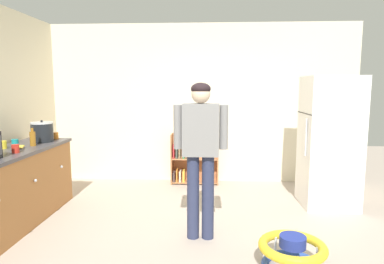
{
  "coord_description": "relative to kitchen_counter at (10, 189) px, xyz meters",
  "views": [
    {
      "loc": [
        0.13,
        -3.41,
        1.63
      ],
      "look_at": [
        -0.08,
        0.42,
        1.11
      ],
      "focal_mm": 31.08,
      "sensor_mm": 36.0,
      "label": 1
    }
  ],
  "objects": [
    {
      "name": "orange_cup",
      "position": [
        0.14,
        0.92,
        0.5
      ],
      "size": [
        0.08,
        0.08,
        0.09
      ],
      "primitive_type": "cylinder",
      "color": "orange",
      "rests_on": "kitchen_counter"
    },
    {
      "name": "baby_walker",
      "position": [
        3.07,
        -0.79,
        -0.29
      ],
      "size": [
        0.6,
        0.6,
        0.32
      ],
      "color": "#2D50B1",
      "rests_on": "ground"
    },
    {
      "name": "ground_plane",
      "position": [
        2.2,
        -0.22,
        -0.45
      ],
      "size": [
        12.0,
        12.0,
        0.0
      ],
      "primitive_type": "plane",
      "color": "#B1A194",
      "rests_on": "ground"
    },
    {
      "name": "crock_pot",
      "position": [
        0.08,
        0.68,
        0.58
      ],
      "size": [
        0.29,
        0.29,
        0.3
      ],
      "color": "black",
      "rests_on": "kitchen_counter"
    },
    {
      "name": "standing_person",
      "position": [
        2.23,
        -0.18,
        0.56
      ],
      "size": [
        0.57,
        0.22,
        1.68
      ],
      "color": "#2C3251",
      "rests_on": "ground"
    },
    {
      "name": "teal_cup",
      "position": [
        -0.07,
        0.29,
        0.5
      ],
      "size": [
        0.08,
        0.08,
        0.09
      ],
      "primitive_type": "cylinder",
      "color": "teal",
      "rests_on": "kitchen_counter"
    },
    {
      "name": "amber_bottle",
      "position": [
        0.11,
        0.36,
        0.55
      ],
      "size": [
        0.07,
        0.07,
        0.25
      ],
      "color": "#9E661E",
      "rests_on": "kitchen_counter"
    },
    {
      "name": "bookshelf",
      "position": [
        2.02,
        1.93,
        -0.07
      ],
      "size": [
        0.8,
        0.28,
        0.85
      ],
      "color": "#B27549",
      "rests_on": "ground"
    },
    {
      "name": "banana_bunch",
      "position": [
        0.07,
        0.15,
        0.48
      ],
      "size": [
        0.15,
        0.16,
        0.04
      ],
      "color": "gold",
      "rests_on": "kitchen_counter"
    },
    {
      "name": "red_cup",
      "position": [
        0.16,
        -0.08,
        0.5
      ],
      "size": [
        0.08,
        0.08,
        0.09
      ],
      "primitive_type": "cylinder",
      "color": "red",
      "rests_on": "kitchen_counter"
    },
    {
      "name": "kitchen_counter",
      "position": [
        0.0,
        0.0,
        0.0
      ],
      "size": [
        0.65,
        2.08,
        0.9
      ],
      "color": "#9F6535",
      "rests_on": "ground"
    },
    {
      "name": "left_side_wall",
      "position": [
        -0.43,
        0.59,
        0.9
      ],
      "size": [
        0.06,
        2.99,
        2.7
      ],
      "primitive_type": "cube",
      "color": "beige",
      "rests_on": "ground"
    },
    {
      "name": "refrigerator",
      "position": [
        3.96,
        0.94,
        0.44
      ],
      "size": [
        0.73,
        0.68,
        1.78
      ],
      "color": "white",
      "rests_on": "ground"
    },
    {
      "name": "yellow_cup",
      "position": [
        -0.14,
        0.15,
        0.5
      ],
      "size": [
        0.08,
        0.08,
        0.09
      ],
      "primitive_type": "cylinder",
      "color": "yellow",
      "rests_on": "kitchen_counter"
    },
    {
      "name": "back_wall",
      "position": [
        2.2,
        2.11,
        0.9
      ],
      "size": [
        5.2,
        0.06,
        2.7
      ],
      "primitive_type": "cube",
      "color": "beige",
      "rests_on": "ground"
    }
  ]
}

